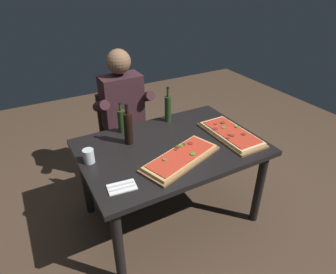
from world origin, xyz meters
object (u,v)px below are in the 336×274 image
at_px(diner_chair, 122,130).
at_px(pizza_rectangular_left, 231,134).
at_px(wine_bottle_dark, 128,128).
at_px(vinegar_bottle_green, 168,108).
at_px(seated_diner, 124,112).
at_px(dining_table, 171,155).
at_px(tumbler_near_camera, 89,157).
at_px(oil_bottle_amber, 121,121).
at_px(pizza_rectangular_front, 181,158).

bearing_deg(diner_chair, pizza_rectangular_left, -58.01).
relative_size(wine_bottle_dark, diner_chair, 0.39).
height_order(wine_bottle_dark, vinegar_bottle_green, wine_bottle_dark).
bearing_deg(seated_diner, dining_table, -82.33).
xyz_separation_m(pizza_rectangular_left, tumbler_near_camera, (-1.13, 0.20, 0.03)).
height_order(wine_bottle_dark, tumbler_near_camera, wine_bottle_dark).
distance_m(vinegar_bottle_green, seated_diner, 0.47).
xyz_separation_m(oil_bottle_amber, seated_diner, (0.15, 0.34, -0.10)).
bearing_deg(seated_diner, pizza_rectangular_left, -54.50).
bearing_deg(pizza_rectangular_front, vinegar_bottle_green, 69.78).
relative_size(pizza_rectangular_front, oil_bottle_amber, 2.56).
height_order(pizza_rectangular_left, wine_bottle_dark, wine_bottle_dark).
bearing_deg(pizza_rectangular_left, pizza_rectangular_front, -169.82).
relative_size(pizza_rectangular_left, vinegar_bottle_green, 1.80).
bearing_deg(wine_bottle_dark, pizza_rectangular_front, -59.36).
bearing_deg(seated_diner, vinegar_bottle_green, -51.61).
xyz_separation_m(dining_table, seated_diner, (-0.10, 0.74, 0.10)).
height_order(dining_table, seated_diner, seated_diner).
relative_size(dining_table, seated_diner, 1.05).
distance_m(vinegar_bottle_green, tumbler_near_camera, 0.86).
distance_m(pizza_rectangular_left, wine_bottle_dark, 0.84).
xyz_separation_m(wine_bottle_dark, seated_diner, (0.17, 0.54, -0.13)).
bearing_deg(vinegar_bottle_green, dining_table, -115.46).
bearing_deg(tumbler_near_camera, wine_bottle_dark, 16.97).
xyz_separation_m(dining_table, oil_bottle_amber, (-0.25, 0.39, 0.20)).
distance_m(vinegar_bottle_green, diner_chair, 0.67).
bearing_deg(dining_table, oil_bottle_amber, 122.80).
relative_size(wine_bottle_dark, vinegar_bottle_green, 1.05).
relative_size(pizza_rectangular_left, wine_bottle_dark, 1.71).
bearing_deg(tumbler_near_camera, diner_chair, 55.86).
bearing_deg(diner_chair, oil_bottle_amber, -108.46).
height_order(wine_bottle_dark, seated_diner, seated_diner).
bearing_deg(dining_table, diner_chair, 96.60).
distance_m(pizza_rectangular_front, diner_chair, 1.10).
bearing_deg(wine_bottle_dark, vinegar_bottle_green, 22.63).
relative_size(dining_table, diner_chair, 1.61).
bearing_deg(pizza_rectangular_left, oil_bottle_amber, 146.40).
relative_size(pizza_rectangular_left, oil_bottle_amber, 2.20).
bearing_deg(pizza_rectangular_left, diner_chair, 121.99).
bearing_deg(diner_chair, seated_diner, -90.00).
bearing_deg(tumbler_near_camera, oil_bottle_amber, 39.91).
bearing_deg(pizza_rectangular_front, dining_table, 80.36).
relative_size(vinegar_bottle_green, seated_diner, 0.24).
bearing_deg(oil_bottle_amber, pizza_rectangular_front, -70.02).
height_order(pizza_rectangular_left, oil_bottle_amber, oil_bottle_amber).
bearing_deg(diner_chair, dining_table, -83.40).
bearing_deg(seated_diner, oil_bottle_amber, -114.27).
bearing_deg(tumbler_near_camera, pizza_rectangular_left, -9.88).
height_order(oil_bottle_amber, vinegar_bottle_green, vinegar_bottle_green).
bearing_deg(vinegar_bottle_green, pizza_rectangular_front, -110.22).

